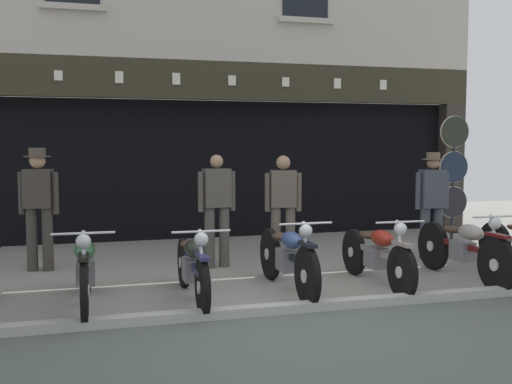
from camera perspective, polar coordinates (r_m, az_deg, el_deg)
name	(u,v)px	position (r m, az deg, el deg)	size (l,w,h in m)	color
ground	(332,348)	(5.64, 7.26, -14.50)	(22.95, 22.00, 0.18)	gray
shop_facade	(188,146)	(13.05, -6.47, 4.39)	(11.25, 4.42, 6.49)	black
motorcycle_left	(86,268)	(6.91, -15.87, -6.99)	(0.62, 2.05, 0.93)	black
motorcycle_center_left	(193,265)	(6.97, -6.04, -6.89)	(0.62, 1.96, 0.90)	black
motorcycle_center	(288,256)	(7.33, 3.01, -6.12)	(0.62, 2.05, 0.94)	black
motorcycle_center_right	(377,253)	(7.77, 11.40, -5.72)	(0.62, 1.96, 0.91)	black
motorcycle_right	(463,247)	(8.38, 19.08, -5.00)	(0.62, 2.06, 0.94)	black
salesman_left	(39,202)	(8.97, -19.92, -0.89)	(0.55, 0.37, 1.74)	#38332D
shopkeeper_center	(217,205)	(8.70, -3.74, -1.28)	(0.56, 0.26, 1.64)	#47423D
salesman_right	(283,203)	(9.09, 2.59, -1.06)	(0.55, 0.28, 1.62)	brown
assistant_far_right	(432,200)	(9.76, 16.36, -0.73)	(0.56, 0.33, 1.66)	#3D424C
tyre_sign_pole	(454,168)	(11.49, 18.24, 2.14)	(0.58, 0.06, 2.30)	#232328
advert_board_near	(104,141)	(11.28, -14.25, 4.72)	(0.77, 0.03, 0.92)	silver
advert_board_far	(47,144)	(11.30, -19.23, 4.36)	(0.83, 0.03, 0.96)	silver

